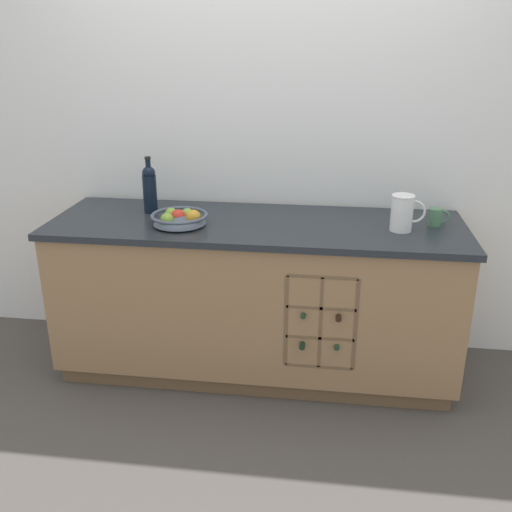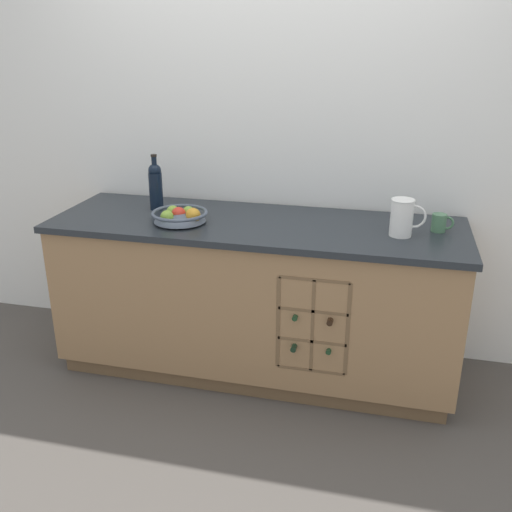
% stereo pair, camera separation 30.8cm
% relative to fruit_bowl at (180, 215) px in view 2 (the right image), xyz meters
% --- Properties ---
extents(ground_plane, '(14.00, 14.00, 0.00)m').
position_rel_fruit_bowl_xyz_m(ground_plane, '(0.39, 0.11, -0.92)').
color(ground_plane, '#4C4742').
extents(back_wall, '(4.55, 0.06, 2.55)m').
position_rel_fruit_bowl_xyz_m(back_wall, '(0.39, 0.51, 0.35)').
color(back_wall, white).
rests_on(back_wall, ground_plane).
extents(kitchen_island, '(2.19, 0.74, 0.88)m').
position_rel_fruit_bowl_xyz_m(kitchen_island, '(0.39, 0.10, -0.48)').
color(kitchen_island, brown).
rests_on(kitchen_island, ground_plane).
extents(fruit_bowl, '(0.30, 0.30, 0.09)m').
position_rel_fruit_bowl_xyz_m(fruit_bowl, '(0.00, 0.00, 0.00)').
color(fruit_bowl, '#4C5666').
rests_on(fruit_bowl, kitchen_island).
extents(white_pitcher, '(0.17, 0.12, 0.19)m').
position_rel_fruit_bowl_xyz_m(white_pitcher, '(1.13, 0.06, 0.06)').
color(white_pitcher, white).
rests_on(white_pitcher, kitchen_island).
extents(ceramic_mug, '(0.11, 0.07, 0.09)m').
position_rel_fruit_bowl_xyz_m(ceramic_mug, '(1.32, 0.17, 0.00)').
color(ceramic_mug, '#4C7A56').
rests_on(ceramic_mug, kitchen_island).
extents(standing_wine_bottle, '(0.08, 0.08, 0.31)m').
position_rel_fruit_bowl_xyz_m(standing_wine_bottle, '(-0.22, 0.21, 0.10)').
color(standing_wine_bottle, black).
rests_on(standing_wine_bottle, kitchen_island).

